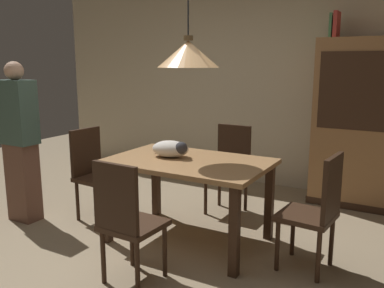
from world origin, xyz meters
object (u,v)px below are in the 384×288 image
(chair_left_side, at_px, (94,170))
(chair_right_side, at_px, (317,208))
(chair_near_front, at_px, (126,218))
(pendant_lamp, at_px, (188,54))
(hutch_bookcase, at_px, (367,128))
(person_standing, at_px, (20,143))
(cat_sleeping, at_px, (171,149))
(book_red_tall, at_px, (337,25))
(book_green_slim, at_px, (332,26))
(dining_table, at_px, (188,171))
(chair_far_back, at_px, (230,165))

(chair_left_side, bearing_deg, chair_right_side, -0.33)
(chair_near_front, bearing_deg, pendant_lamp, 89.77)
(hutch_bookcase, xyz_separation_m, person_standing, (-2.95, -2.15, -0.08))
(hutch_bookcase, bearing_deg, cat_sleeping, -129.31)
(book_red_tall, bearing_deg, cat_sleeping, -120.77)
(hutch_bookcase, height_order, book_green_slim, book_green_slim)
(dining_table, xyz_separation_m, person_standing, (-1.71, -0.39, 0.16))
(chair_right_side, relative_size, person_standing, 0.58)
(pendant_lamp, bearing_deg, chair_right_side, -0.36)
(chair_near_front, bearing_deg, book_red_tall, 72.12)
(book_green_slim, bearing_deg, chair_far_back, -132.21)
(chair_left_side, relative_size, hutch_bookcase, 0.50)
(pendant_lamp, bearing_deg, chair_far_back, 89.88)
(chair_left_side, relative_size, book_green_slim, 3.58)
(chair_far_back, relative_size, hutch_bookcase, 0.50)
(person_standing, bearing_deg, hutch_bookcase, 36.08)
(chair_near_front, height_order, cat_sleeping, chair_near_front)
(chair_far_back, distance_m, book_green_slim, 1.89)
(dining_table, bearing_deg, chair_right_side, -0.36)
(dining_table, bearing_deg, chair_near_front, -90.23)
(book_green_slim, height_order, person_standing, book_green_slim)
(dining_table, xyz_separation_m, chair_far_back, (0.00, 0.88, -0.14))
(chair_near_front, xyz_separation_m, hutch_bookcase, (1.24, 2.63, 0.38))
(chair_right_side, height_order, person_standing, person_standing)
(book_green_slim, relative_size, book_red_tall, 0.93)
(dining_table, distance_m, chair_right_side, 1.14)
(dining_table, height_order, chair_left_side, chair_left_side)
(chair_near_front, bearing_deg, chair_right_side, 37.59)
(chair_near_front, distance_m, person_standing, 1.80)
(pendant_lamp, xyz_separation_m, person_standing, (-1.71, -0.39, -0.86))
(pendant_lamp, height_order, hutch_bookcase, pendant_lamp)
(chair_right_side, bearing_deg, hutch_bookcase, 86.59)
(chair_right_side, xyz_separation_m, book_red_tall, (-0.28, 1.76, 1.48))
(book_green_slim, bearing_deg, dining_table, -114.42)
(chair_left_side, height_order, person_standing, person_standing)
(hutch_bookcase, bearing_deg, book_red_tall, 179.78)
(chair_far_back, relative_size, chair_left_side, 1.00)
(pendant_lamp, height_order, book_red_tall, pendant_lamp)
(chair_right_side, distance_m, person_standing, 2.88)
(book_green_slim, bearing_deg, chair_right_side, -79.35)
(hutch_bookcase, bearing_deg, chair_near_front, -115.17)
(hutch_bookcase, relative_size, person_standing, 1.15)
(book_red_tall, xyz_separation_m, person_standing, (-2.56, -2.15, -1.18))
(hutch_bookcase, bearing_deg, chair_left_side, -143.49)
(chair_far_back, height_order, pendant_lamp, pendant_lamp)
(dining_table, bearing_deg, cat_sleeping, 174.66)
(hutch_bookcase, bearing_deg, person_standing, -143.92)
(cat_sleeping, distance_m, person_standing, 1.58)
(chair_left_side, distance_m, chair_near_front, 1.43)
(chair_near_front, relative_size, chair_right_side, 1.00)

